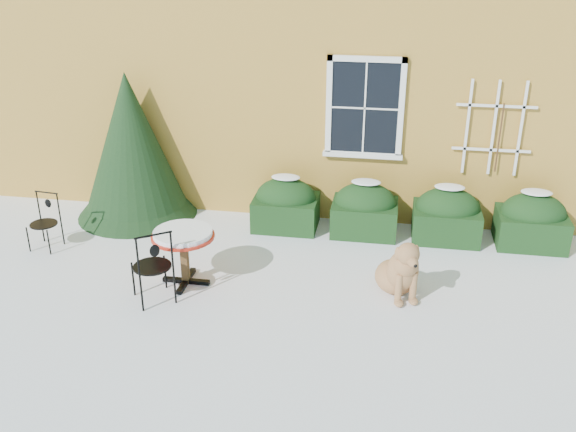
% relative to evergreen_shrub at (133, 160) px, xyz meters
% --- Properties ---
extents(ground, '(80.00, 80.00, 0.00)m').
position_rel_evergreen_shrub_xyz_m(ground, '(2.94, -2.64, -1.00)').
color(ground, white).
rests_on(ground, ground).
extents(house, '(12.40, 8.40, 6.40)m').
position_rel_evergreen_shrub_xyz_m(house, '(2.94, 4.35, 2.22)').
color(house, gold).
rests_on(house, ground).
extents(hedge_row, '(4.95, 0.80, 0.91)m').
position_rel_evergreen_shrub_xyz_m(hedge_row, '(4.59, -0.09, -0.60)').
color(hedge_row, black).
rests_on(hedge_row, ground).
extents(evergreen_shrub, '(2.05, 2.05, 2.48)m').
position_rel_evergreen_shrub_xyz_m(evergreen_shrub, '(0.00, 0.00, 0.00)').
color(evergreen_shrub, black).
rests_on(evergreen_shrub, ground).
extents(bistro_table, '(0.87, 0.87, 0.81)m').
position_rel_evergreen_shrub_xyz_m(bistro_table, '(1.57, -2.17, -0.33)').
color(bistro_table, black).
rests_on(bistro_table, ground).
extents(patio_chair_near, '(0.66, 0.66, 1.06)m').
position_rel_evergreen_shrub_xyz_m(patio_chair_near, '(1.32, -2.70, -0.47)').
color(patio_chair_near, black).
rests_on(patio_chair_near, ground).
extents(patio_chair_far, '(0.43, 0.42, 0.87)m').
position_rel_evergreen_shrub_xyz_m(patio_chair_far, '(-0.91, -1.45, -0.56)').
color(patio_chair_far, black).
rests_on(patio_chair_far, ground).
extents(dog, '(0.76, 0.99, 0.90)m').
position_rel_evergreen_shrub_xyz_m(dog, '(4.54, -2.01, -0.64)').
color(dog, '#B07D4F').
rests_on(dog, ground).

